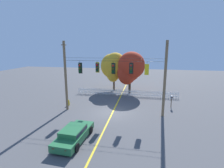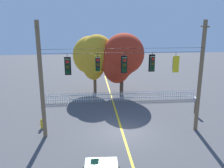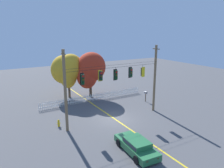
{
  "view_description": "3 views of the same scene",
  "coord_description": "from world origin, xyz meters",
  "px_view_note": "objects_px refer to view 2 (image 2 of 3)",
  "views": [
    {
      "loc": [
        3.32,
        -18.2,
        7.32
      ],
      "look_at": [
        -0.32,
        1.33,
        3.02
      ],
      "focal_mm": 27.73,
      "sensor_mm": 36.0,
      "label": 1
    },
    {
      "loc": [
        -2.36,
        -16.08,
        8.09
      ],
      "look_at": [
        -0.63,
        1.44,
        3.3
      ],
      "focal_mm": 39.37,
      "sensor_mm": 36.0,
      "label": 2
    },
    {
      "loc": [
        -11.39,
        -18.85,
        9.6
      ],
      "look_at": [
        0.16,
        0.97,
        3.8
      ],
      "focal_mm": 34.32,
      "sensor_mm": 36.0,
      "label": 3
    }
  ],
  "objects_px": {
    "traffic_signal_southbound_primary": "(124,65)",
    "roadside_mailbox": "(196,100)",
    "autumn_maple_near_fence": "(93,55)",
    "traffic_signal_northbound_secondary": "(175,64)",
    "traffic_signal_westbound_side": "(68,66)",
    "traffic_signal_eastbound_side": "(98,64)",
    "autumn_maple_mid": "(121,58)",
    "fire_hydrant": "(42,124)",
    "traffic_signal_northbound_primary": "(152,63)"
  },
  "relations": [
    {
      "from": "traffic_signal_eastbound_side",
      "to": "roadside_mailbox",
      "type": "xyz_separation_m",
      "value": [
        8.5,
        3.11,
        -3.91
      ]
    },
    {
      "from": "traffic_signal_southbound_primary",
      "to": "roadside_mailbox",
      "type": "xyz_separation_m",
      "value": [
        6.71,
        3.11,
        -3.83
      ]
    },
    {
      "from": "traffic_signal_northbound_secondary",
      "to": "autumn_maple_near_fence",
      "type": "relative_size",
      "value": 0.22
    },
    {
      "from": "traffic_signal_westbound_side",
      "to": "traffic_signal_northbound_secondary",
      "type": "relative_size",
      "value": 1.06
    },
    {
      "from": "traffic_signal_southbound_primary",
      "to": "fire_hydrant",
      "type": "bearing_deg",
      "value": 167.28
    },
    {
      "from": "traffic_signal_westbound_side",
      "to": "autumn_maple_near_fence",
      "type": "bearing_deg",
      "value": 79.44
    },
    {
      "from": "traffic_signal_westbound_side",
      "to": "roadside_mailbox",
      "type": "height_order",
      "value": "traffic_signal_westbound_side"
    },
    {
      "from": "traffic_signal_westbound_side",
      "to": "traffic_signal_northbound_primary",
      "type": "xyz_separation_m",
      "value": [
        5.68,
        -0.0,
        0.1
      ]
    },
    {
      "from": "traffic_signal_westbound_side",
      "to": "traffic_signal_eastbound_side",
      "type": "distance_m",
      "value": 1.99
    },
    {
      "from": "traffic_signal_northbound_secondary",
      "to": "roadside_mailbox",
      "type": "distance_m",
      "value": 5.88
    },
    {
      "from": "traffic_signal_northbound_secondary",
      "to": "fire_hydrant",
      "type": "distance_m",
      "value": 10.69
    },
    {
      "from": "autumn_maple_mid",
      "to": "traffic_signal_northbound_secondary",
      "type": "bearing_deg",
      "value": -74.67
    },
    {
      "from": "fire_hydrant",
      "to": "autumn_maple_near_fence",
      "type": "bearing_deg",
      "value": 65.13
    },
    {
      "from": "traffic_signal_southbound_primary",
      "to": "autumn_maple_near_fence",
      "type": "bearing_deg",
      "value": 100.17
    },
    {
      "from": "traffic_signal_eastbound_side",
      "to": "traffic_signal_northbound_primary",
      "type": "height_order",
      "value": "same"
    },
    {
      "from": "autumn_maple_mid",
      "to": "traffic_signal_southbound_primary",
      "type": "bearing_deg",
      "value": -96.68
    },
    {
      "from": "traffic_signal_southbound_primary",
      "to": "traffic_signal_northbound_secondary",
      "type": "height_order",
      "value": "same"
    },
    {
      "from": "traffic_signal_eastbound_side",
      "to": "roadside_mailbox",
      "type": "height_order",
      "value": "traffic_signal_eastbound_side"
    },
    {
      "from": "traffic_signal_northbound_primary",
      "to": "roadside_mailbox",
      "type": "distance_m",
      "value": 6.91
    },
    {
      "from": "roadside_mailbox",
      "to": "traffic_signal_northbound_secondary",
      "type": "bearing_deg",
      "value": -135.46
    },
    {
      "from": "autumn_maple_near_fence",
      "to": "roadside_mailbox",
      "type": "relative_size",
      "value": 4.41
    },
    {
      "from": "traffic_signal_southbound_primary",
      "to": "roadside_mailbox",
      "type": "relative_size",
      "value": 0.98
    },
    {
      "from": "traffic_signal_eastbound_side",
      "to": "fire_hydrant",
      "type": "relative_size",
      "value": 1.72
    },
    {
      "from": "autumn_maple_near_fence",
      "to": "fire_hydrant",
      "type": "bearing_deg",
      "value": -114.87
    },
    {
      "from": "traffic_signal_northbound_secondary",
      "to": "roadside_mailbox",
      "type": "relative_size",
      "value": 0.95
    },
    {
      "from": "autumn_maple_near_fence",
      "to": "fire_hydrant",
      "type": "xyz_separation_m",
      "value": [
        -4.14,
        -8.94,
        -3.76
      ]
    },
    {
      "from": "traffic_signal_eastbound_side",
      "to": "autumn_maple_near_fence",
      "type": "distance_m",
      "value": 10.34
    },
    {
      "from": "traffic_signal_eastbound_side",
      "to": "autumn_maple_mid",
      "type": "xyz_separation_m",
      "value": [
        2.84,
        9.02,
        -1.09
      ]
    },
    {
      "from": "traffic_signal_eastbound_side",
      "to": "traffic_signal_northbound_secondary",
      "type": "relative_size",
      "value": 0.95
    },
    {
      "from": "traffic_signal_northbound_secondary",
      "to": "autumn_maple_mid",
      "type": "xyz_separation_m",
      "value": [
        -2.48,
        9.04,
        -1.01
      ]
    },
    {
      "from": "traffic_signal_northbound_primary",
      "to": "traffic_signal_northbound_secondary",
      "type": "xyz_separation_m",
      "value": [
        1.62,
        -0.02,
        -0.06
      ]
    },
    {
      "from": "traffic_signal_northbound_primary",
      "to": "fire_hydrant",
      "type": "relative_size",
      "value": 1.78
    },
    {
      "from": "traffic_signal_southbound_primary",
      "to": "autumn_maple_near_fence",
      "type": "height_order",
      "value": "autumn_maple_near_fence"
    },
    {
      "from": "traffic_signal_eastbound_side",
      "to": "traffic_signal_northbound_primary",
      "type": "bearing_deg",
      "value": 0.01
    },
    {
      "from": "fire_hydrant",
      "to": "roadside_mailbox",
      "type": "height_order",
      "value": "roadside_mailbox"
    },
    {
      "from": "traffic_signal_northbound_secondary",
      "to": "autumn_maple_near_fence",
      "type": "distance_m",
      "value": 11.67
    },
    {
      "from": "traffic_signal_westbound_side",
      "to": "autumn_maple_near_fence",
      "type": "height_order",
      "value": "autumn_maple_near_fence"
    },
    {
      "from": "traffic_signal_eastbound_side",
      "to": "autumn_maple_mid",
      "type": "relative_size",
      "value": 0.2
    },
    {
      "from": "traffic_signal_westbound_side",
      "to": "traffic_signal_eastbound_side",
      "type": "relative_size",
      "value": 1.12
    },
    {
      "from": "autumn_maple_near_fence",
      "to": "traffic_signal_southbound_primary",
      "type": "bearing_deg",
      "value": -79.83
    },
    {
      "from": "traffic_signal_northbound_primary",
      "to": "autumn_maple_near_fence",
      "type": "relative_size",
      "value": 0.21
    },
    {
      "from": "autumn_maple_near_fence",
      "to": "autumn_maple_mid",
      "type": "xyz_separation_m",
      "value": [
        2.9,
        -1.28,
        -0.13
      ]
    },
    {
      "from": "traffic_signal_eastbound_side",
      "to": "fire_hydrant",
      "type": "xyz_separation_m",
      "value": [
        -4.21,
        1.35,
        -4.72
      ]
    },
    {
      "from": "autumn_maple_near_fence",
      "to": "roadside_mailbox",
      "type": "bearing_deg",
      "value": -40.01
    },
    {
      "from": "traffic_signal_westbound_side",
      "to": "traffic_signal_northbound_secondary",
      "type": "height_order",
      "value": "same"
    },
    {
      "from": "traffic_signal_westbound_side",
      "to": "autumn_maple_mid",
      "type": "bearing_deg",
      "value": 61.86
    },
    {
      "from": "autumn_maple_mid",
      "to": "roadside_mailbox",
      "type": "xyz_separation_m",
      "value": [
        5.66,
        -5.91,
        -2.82
      ]
    },
    {
      "from": "autumn_maple_mid",
      "to": "traffic_signal_westbound_side",
      "type": "bearing_deg",
      "value": -118.14
    },
    {
      "from": "autumn_maple_mid",
      "to": "fire_hydrant",
      "type": "distance_m",
      "value": 11.03
    },
    {
      "from": "traffic_signal_eastbound_side",
      "to": "fire_hydrant",
      "type": "distance_m",
      "value": 6.47
    }
  ]
}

